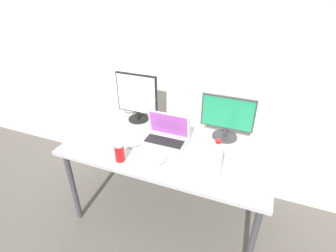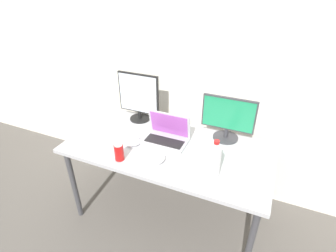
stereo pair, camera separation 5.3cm
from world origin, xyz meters
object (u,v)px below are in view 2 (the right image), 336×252
Objects in this scene: laptop_silver at (167,135)px; keyboard_main at (114,137)px; soda_can_near_keyboard at (119,152)px; water_bottle at (215,161)px; work_desk at (168,153)px; monitor_center at (228,118)px; mouse_by_keyboard at (160,159)px; monitor_left at (139,97)px; mouse_by_laptop at (136,143)px.

laptop_silver reaches higher than keyboard_main.
water_bottle is at bearing 7.12° from soda_can_near_keyboard.
water_bottle is (0.85, -0.14, 0.12)m from keyboard_main.
water_bottle is (0.45, -0.27, 0.08)m from laptop_silver.
soda_can_near_keyboard reaches higher than keyboard_main.
water_bottle reaches higher than work_desk.
laptop_silver is 0.43m from keyboard_main.
soda_can_near_keyboard is at bearing -137.92° from monitor_center.
work_desk is 0.21m from mouse_by_keyboard.
monitor_left is at bearing 84.86° from keyboard_main.
monitor_left is 0.61m from soda_can_near_keyboard.
water_bottle is at bearing 1.92° from mouse_by_keyboard.
mouse_by_keyboard is (-0.36, -0.48, -0.17)m from monitor_center.
mouse_by_laptop is at bearing 85.14° from soda_can_near_keyboard.
mouse_by_laptop is 0.77× the size of soda_can_near_keyboard.
mouse_by_keyboard is 0.28m from mouse_by_laptop.
mouse_by_keyboard reaches higher than work_desk.
laptop_silver is 0.24m from mouse_by_laptop.
water_bottle is (0.41, -0.20, 0.20)m from work_desk.
keyboard_main is (-0.44, -0.07, 0.07)m from work_desk.
monitor_left is at bearing 128.82° from mouse_by_laptop.
mouse_by_keyboard is 0.40m from water_bottle.
monitor_left is at bearing 134.48° from mouse_by_keyboard.
water_bottle is (0.81, -0.49, -0.09)m from monitor_left.
keyboard_main is at bearing 131.30° from soda_can_near_keyboard.
keyboard_main is (-0.04, -0.36, -0.21)m from monitor_left.
water_bottle reaches higher than soda_can_near_keyboard.
monitor_center is at bearing 93.15° from water_bottle.
keyboard_main reaches higher than work_desk.
laptop_silver is 3.26× the size of mouse_by_keyboard.
mouse_by_keyboard is at bearing -13.46° from keyboard_main.
monitor_left reaches higher than water_bottle.
keyboard_main is (-0.82, -0.35, -0.18)m from monitor_center.
soda_can_near_keyboard reaches higher than work_desk.
soda_can_near_keyboard is at bearing -131.52° from work_desk.
monitor_left reaches higher than monitor_center.
monitor_center is at bearing 56.52° from mouse_by_keyboard.
work_desk is 0.57m from monitor_left.
work_desk is at bearing -143.05° from monitor_center.
laptop_silver reaches higher than mouse_by_laptop.
monitor_center is 1.44× the size of water_bottle.
work_desk is at bearing 153.51° from water_bottle.
work_desk is 0.40m from soda_can_near_keyboard.
laptop_silver is 0.53m from water_bottle.
mouse_by_laptop reaches higher than work_desk.
monitor_center is at bearing 27.41° from laptop_silver.
monitor_left is at bearing 144.20° from work_desk.
keyboard_main is at bearing -161.54° from laptop_silver.
laptop_silver reaches higher than work_desk.
monitor_center is 0.73m from mouse_by_laptop.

